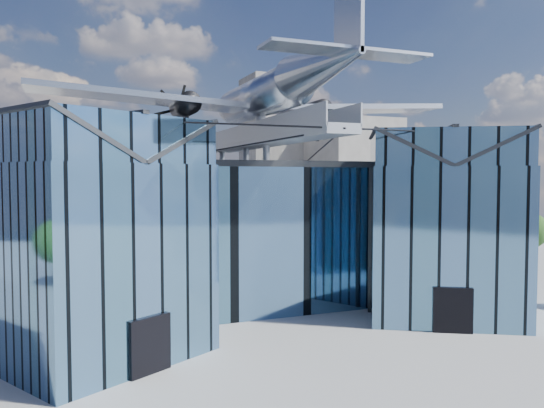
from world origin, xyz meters
name	(u,v)px	position (x,y,z in m)	size (l,w,h in m)	color
ground_plane	(284,328)	(0.00, 0.00, 0.00)	(120.00, 120.00, 0.00)	gray
museum	(252,225)	(0.00, 5.82, 5.54)	(32.88, 24.50, 17.60)	teal
bg_towers	(161,169)	(1.45, 50.49, 10.01)	(77.00, 24.50, 26.00)	gray
tree_side_e	(529,230)	(29.77, 9.84, 3.69)	(4.41, 4.41, 5.45)	black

